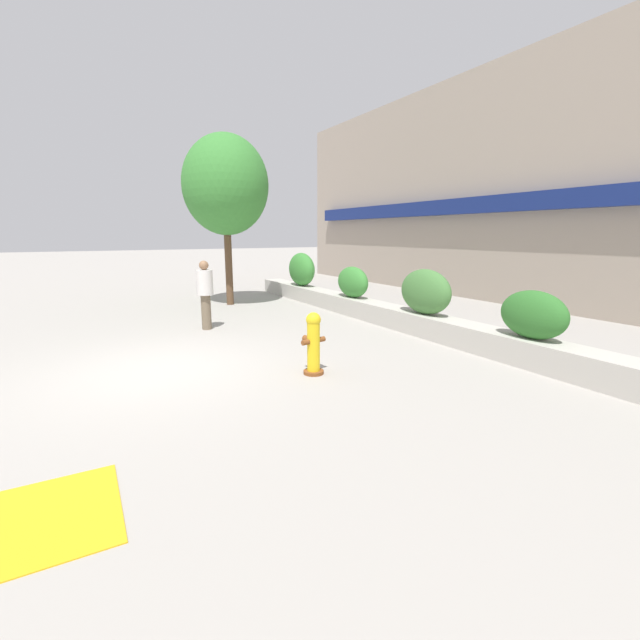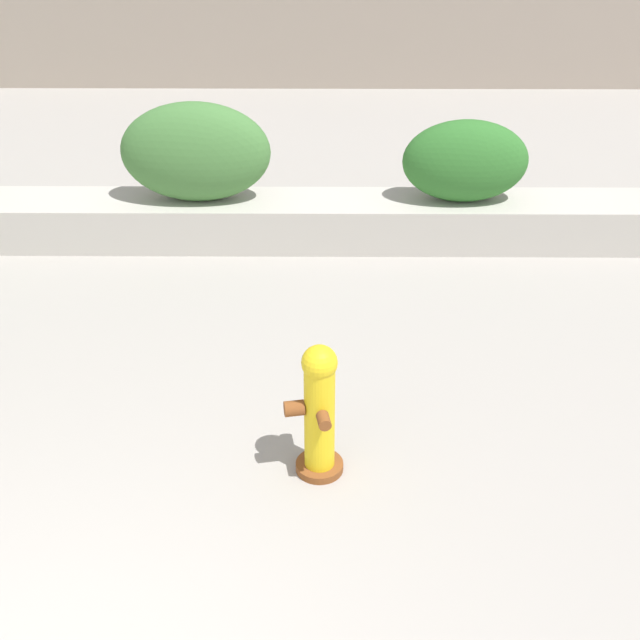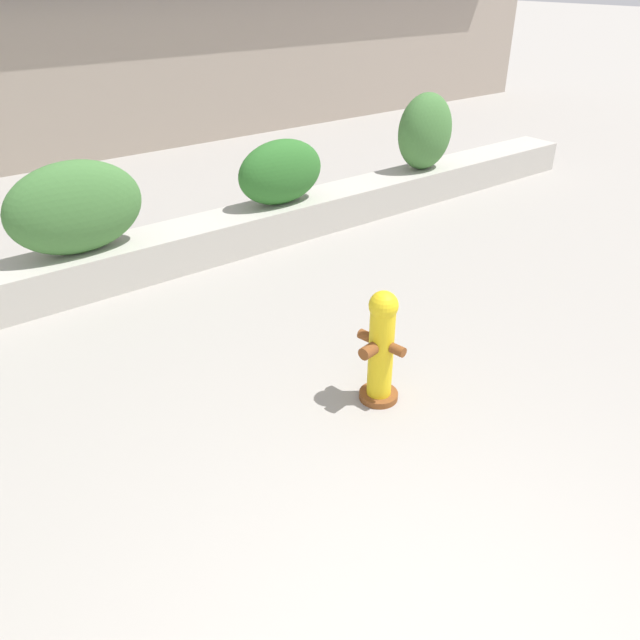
% 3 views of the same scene
% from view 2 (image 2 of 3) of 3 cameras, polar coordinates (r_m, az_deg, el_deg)
% --- Properties ---
extents(planter_wall_low, '(18.00, 0.70, 0.50)m').
position_cam_2_polar(planter_wall_low, '(9.79, -8.78, 6.29)').
color(planter_wall_low, '#B7B2A8').
rests_on(planter_wall_low, ground).
extents(hedge_bush_2, '(1.56, 0.62, 1.06)m').
position_cam_2_polar(hedge_bush_2, '(9.46, -7.96, 10.59)').
color(hedge_bush_2, '#427538').
rests_on(hedge_bush_2, planter_wall_low).
extents(hedge_bush_3, '(1.31, 0.58, 0.88)m').
position_cam_2_polar(hedge_bush_3, '(9.51, 9.29, 10.00)').
color(hedge_bush_3, '#2D6B28').
rests_on(hedge_bush_3, planter_wall_low).
extents(fire_hydrant, '(0.46, 0.48, 1.08)m').
position_cam_2_polar(fire_hydrant, '(6.32, -0.08, -5.76)').
color(fire_hydrant, brown).
rests_on(fire_hydrant, ground).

